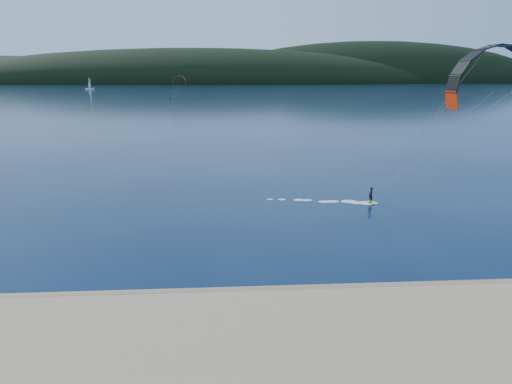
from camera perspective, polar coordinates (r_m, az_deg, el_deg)
ground at (r=22.53m, az=-6.73°, el=-19.41°), size 1800.00×1800.00×0.00m
wet_sand at (r=26.33m, az=-6.22°, el=-13.76°), size 220.00×2.50×0.10m
headland at (r=763.92m, az=-3.72°, el=14.17°), size 1200.00×310.00×140.00m
kitesurfer_near at (r=41.25m, az=28.05°, el=11.07°), size 22.04×9.72×15.14m
kitesurfer_far at (r=227.18m, az=-10.11°, el=13.99°), size 9.75×5.71×11.48m
sailboat at (r=436.33m, az=-21.07°, el=12.61°), size 8.16×5.11×11.39m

